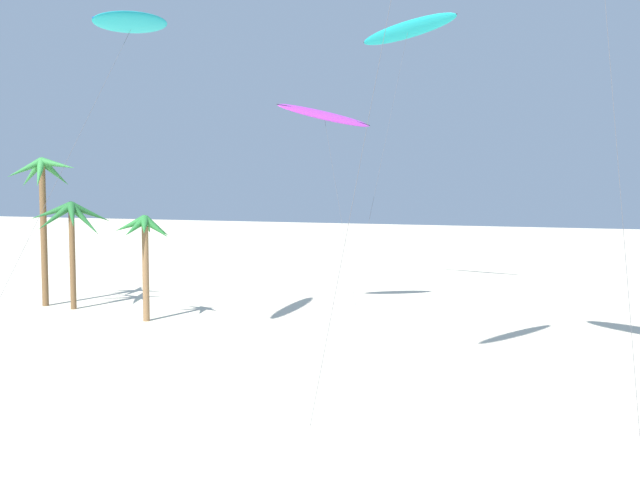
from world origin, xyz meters
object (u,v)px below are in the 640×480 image
at_px(palm_tree_0, 43,188).
at_px(palm_tree_1, 71,220).
at_px(palm_tree_2, 145,235).
at_px(flying_kite_5, 324,116).
at_px(flying_kite_3, 408,30).
at_px(flying_kite_2, 133,22).

height_order(palm_tree_0, palm_tree_1, palm_tree_0).
xyz_separation_m(palm_tree_0, palm_tree_2, (9.66, -2.34, -2.79)).
bearing_deg(palm_tree_0, flying_kite_5, 11.57).
distance_m(flying_kite_3, flying_kite_5, 12.17).
height_order(palm_tree_0, flying_kite_3, flying_kite_3).
height_order(palm_tree_2, flying_kite_5, flying_kite_5).
distance_m(palm_tree_1, flying_kite_2, 17.14).
bearing_deg(palm_tree_1, flying_kite_3, 35.66).
height_order(flying_kite_2, flying_kite_5, flying_kite_2).
xyz_separation_m(palm_tree_1, palm_tree_2, (7.09, -1.96, -0.67)).
xyz_separation_m(palm_tree_0, palm_tree_1, (2.57, -0.38, -2.12)).
bearing_deg(flying_kite_2, palm_tree_0, 147.70).
xyz_separation_m(flying_kite_3, flying_kite_5, (-2.91, -9.57, -6.94)).
bearing_deg(palm_tree_1, flying_kite_2, -36.73).
bearing_deg(flying_kite_3, flying_kite_5, -106.94).
height_order(palm_tree_1, flying_kite_2, flying_kite_2).
bearing_deg(flying_kite_3, palm_tree_1, -144.34).
distance_m(palm_tree_1, flying_kite_3, 27.34).
bearing_deg(flying_kite_5, palm_tree_1, -165.43).
xyz_separation_m(palm_tree_1, flying_kite_2, (10.93, -8.15, 10.38)).
xyz_separation_m(palm_tree_2, flying_kite_3, (12.16, 15.77, 14.31)).
relative_size(palm_tree_1, flying_kite_2, 0.41).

